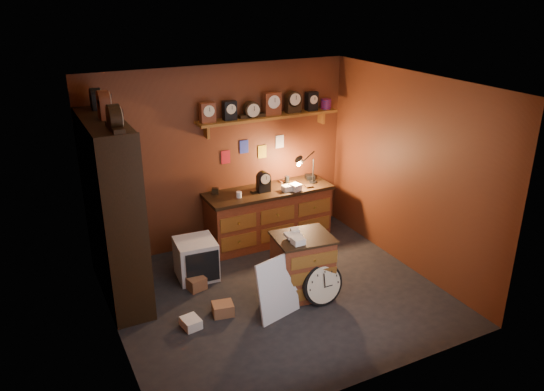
{
  "coord_description": "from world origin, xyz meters",
  "views": [
    {
      "loc": [
        -2.71,
        -5.19,
        3.73
      ],
      "look_at": [
        0.09,
        0.35,
        1.25
      ],
      "focal_mm": 35.0,
      "sensor_mm": 36.0,
      "label": 1
    }
  ],
  "objects_px": {
    "shelving_unit": "(110,204)",
    "workbench": "(269,212)",
    "low_cabinet": "(303,263)",
    "big_round_clock": "(323,284)"
  },
  "relations": [
    {
      "from": "workbench",
      "to": "big_round_clock",
      "type": "xyz_separation_m",
      "value": [
        -0.19,
        -1.87,
        -0.21
      ]
    },
    {
      "from": "shelving_unit",
      "to": "workbench",
      "type": "relative_size",
      "value": 1.31
    },
    {
      "from": "low_cabinet",
      "to": "big_round_clock",
      "type": "distance_m",
      "value": 0.37
    },
    {
      "from": "workbench",
      "to": "low_cabinet",
      "type": "relative_size",
      "value": 2.16
    },
    {
      "from": "shelving_unit",
      "to": "big_round_clock",
      "type": "relative_size",
      "value": 4.75
    },
    {
      "from": "workbench",
      "to": "low_cabinet",
      "type": "height_order",
      "value": "workbench"
    },
    {
      "from": "low_cabinet",
      "to": "shelving_unit",
      "type": "bearing_deg",
      "value": 159.5
    },
    {
      "from": "shelving_unit",
      "to": "workbench",
      "type": "height_order",
      "value": "shelving_unit"
    },
    {
      "from": "workbench",
      "to": "low_cabinet",
      "type": "xyz_separation_m",
      "value": [
        -0.3,
        -1.56,
        -0.03
      ]
    },
    {
      "from": "shelving_unit",
      "to": "low_cabinet",
      "type": "bearing_deg",
      "value": -27.01
    }
  ]
}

